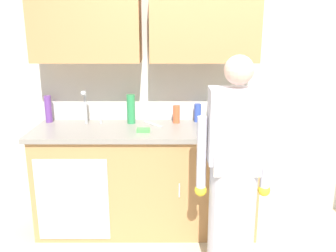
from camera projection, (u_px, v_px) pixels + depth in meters
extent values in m
cube|color=beige|center=(207.00, 76.00, 3.41)|extent=(4.80, 0.10, 2.70)
cube|color=#B27F4C|center=(87.00, 19.00, 3.07)|extent=(0.91, 0.34, 0.70)
cube|color=#B27F4C|center=(205.00, 19.00, 3.06)|extent=(0.91, 0.34, 0.70)
cube|color=#B27F4C|center=(148.00, 180.00, 3.31)|extent=(1.90, 0.60, 0.90)
cube|color=#B7BABF|center=(73.00, 200.00, 3.03)|extent=(0.60, 0.01, 0.72)
cylinder|color=silver|center=(180.00, 190.00, 3.00)|extent=(0.01, 0.01, 0.12)
cylinder|color=silver|center=(232.00, 190.00, 3.00)|extent=(0.01, 0.01, 0.12)
cube|color=gray|center=(147.00, 130.00, 3.19)|extent=(1.96, 0.66, 0.04)
cube|color=#B7BABF|center=(89.00, 131.00, 3.19)|extent=(0.50, 0.36, 0.03)
cylinder|color=#B7BABF|center=(87.00, 107.00, 3.29)|extent=(0.02, 0.02, 0.30)
sphere|color=#B7BABF|center=(84.00, 93.00, 3.19)|extent=(0.04, 0.04, 0.04)
cylinder|color=#B7BABF|center=(101.00, 118.00, 3.32)|extent=(0.02, 0.02, 0.10)
cylinder|color=silver|center=(232.00, 218.00, 2.69)|extent=(0.34, 0.34, 0.88)
cube|color=silver|center=(237.00, 126.00, 2.50)|extent=(0.38, 0.22, 0.52)
sphere|color=beige|center=(240.00, 70.00, 2.40)|extent=(0.20, 0.20, 0.20)
cube|color=white|center=(239.00, 165.00, 2.45)|extent=(0.32, 0.04, 0.16)
cylinder|color=silver|center=(203.00, 154.00, 2.58)|extent=(0.07, 0.07, 0.55)
sphere|color=yellow|center=(202.00, 190.00, 2.65)|extent=(0.09, 0.09, 0.09)
cylinder|color=silver|center=(268.00, 154.00, 2.58)|extent=(0.07, 0.07, 0.55)
sphere|color=yellow|center=(265.00, 190.00, 2.65)|extent=(0.09, 0.09, 0.09)
cylinder|color=#2D8C4C|center=(215.00, 111.00, 3.29)|extent=(0.07, 0.07, 0.25)
cylinder|color=#66388C|center=(49.00, 109.00, 3.35)|extent=(0.06, 0.06, 0.25)
cylinder|color=#2D8C4C|center=(132.00, 109.00, 3.31)|extent=(0.08, 0.08, 0.26)
cylinder|color=#E05933|center=(177.00, 114.00, 3.33)|extent=(0.06, 0.06, 0.16)
cylinder|color=#334CB2|center=(199.00, 113.00, 3.38)|extent=(0.06, 0.06, 0.17)
cylinder|color=#B24C47|center=(236.00, 129.00, 2.97)|extent=(0.08, 0.08, 0.10)
cube|color=silver|center=(154.00, 124.00, 3.31)|extent=(0.17, 0.20, 0.01)
cube|color=#4CBF4C|center=(144.00, 130.00, 3.06)|extent=(0.11, 0.07, 0.03)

